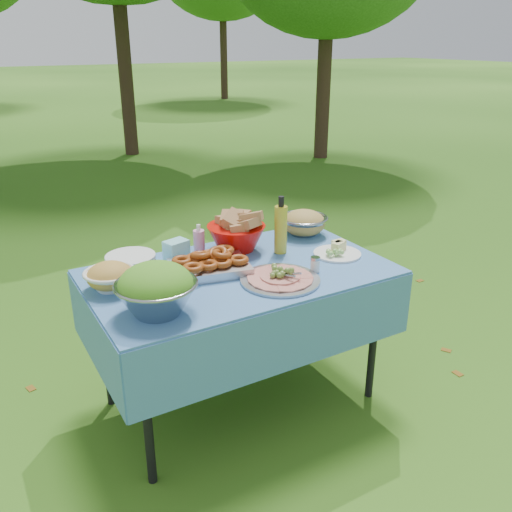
{
  "coord_description": "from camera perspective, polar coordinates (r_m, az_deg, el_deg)",
  "views": [
    {
      "loc": [
        -1.15,
        -2.15,
        1.82
      ],
      "look_at": [
        0.09,
        0.0,
        0.82
      ],
      "focal_mm": 38.0,
      "sensor_mm": 36.0,
      "label": 1
    }
  ],
  "objects": [
    {
      "name": "ground",
      "position": [
        3.04,
        -1.56,
        -14.79
      ],
      "size": [
        80.0,
        80.0,
        0.0
      ],
      "primitive_type": "plane",
      "color": "#183D0B",
      "rests_on": "ground"
    },
    {
      "name": "picnic_table",
      "position": [
        2.83,
        -1.64,
        -8.62
      ],
      "size": [
        1.46,
        0.86,
        0.76
      ],
      "primitive_type": "cube",
      "color": "#7FCAF4",
      "rests_on": "ground"
    },
    {
      "name": "salad_bowl",
      "position": [
        2.25,
        -10.47,
        -3.45
      ],
      "size": [
        0.36,
        0.36,
        0.22
      ],
      "primitive_type": null,
      "rotation": [
        0.0,
        0.0,
        0.09
      ],
      "color": "#979AA0",
      "rests_on": "picnic_table"
    },
    {
      "name": "pasta_bowl_white",
      "position": [
        2.53,
        -15.13,
        -2.04
      ],
      "size": [
        0.24,
        0.24,
        0.13
      ],
      "primitive_type": null,
      "rotation": [
        0.0,
        0.0,
        -0.04
      ],
      "color": "white",
      "rests_on": "picnic_table"
    },
    {
      "name": "plate_stack",
      "position": [
        2.75,
        -13.05,
        -0.57
      ],
      "size": [
        0.32,
        0.32,
        0.07
      ],
      "primitive_type": "cylinder",
      "rotation": [
        0.0,
        0.0,
        0.38
      ],
      "color": "white",
      "rests_on": "picnic_table"
    },
    {
      "name": "wipes_box",
      "position": [
        2.8,
        -8.38,
        0.59
      ],
      "size": [
        0.13,
        0.11,
        0.1
      ],
      "primitive_type": "cube",
      "rotation": [
        0.0,
        0.0,
        0.27
      ],
      "color": "#8FEBF4",
      "rests_on": "picnic_table"
    },
    {
      "name": "sanitizer_bottle",
      "position": [
        2.83,
        -6.02,
        1.68
      ],
      "size": [
        0.08,
        0.08,
        0.17
      ],
      "primitive_type": "cylinder",
      "rotation": [
        0.0,
        0.0,
        -0.36
      ],
      "color": "#F194C3",
      "rests_on": "picnic_table"
    },
    {
      "name": "bread_bowl",
      "position": [
        2.89,
        -2.09,
        2.64
      ],
      "size": [
        0.41,
        0.41,
        0.21
      ],
      "primitive_type": null,
      "rotation": [
        0.0,
        0.0,
        0.42
      ],
      "color": "red",
      "rests_on": "picnic_table"
    },
    {
      "name": "pasta_bowl_steel",
      "position": [
        3.14,
        5.06,
        3.56
      ],
      "size": [
        0.32,
        0.32,
        0.14
      ],
      "primitive_type": null,
      "rotation": [
        0.0,
        0.0,
        0.18
      ],
      "color": "#979AA0",
      "rests_on": "picnic_table"
    },
    {
      "name": "fried_tray",
      "position": [
        2.64,
        -4.93,
        -0.81
      ],
      "size": [
        0.42,
        0.34,
        0.09
      ],
      "primitive_type": "cube",
      "rotation": [
        0.0,
        0.0,
        -0.21
      ],
      "color": "silver",
      "rests_on": "picnic_table"
    },
    {
      "name": "charcuterie_platter",
      "position": [
        2.53,
        2.57,
        -1.77
      ],
      "size": [
        0.38,
        0.38,
        0.09
      ],
      "primitive_type": "cylinder",
      "rotation": [
        0.0,
        0.0,
        -0.01
      ],
      "color": "#A2A3AA",
      "rests_on": "picnic_table"
    },
    {
      "name": "oil_bottle",
      "position": [
        2.84,
        2.63,
        3.29
      ],
      "size": [
        0.09,
        0.09,
        0.31
      ],
      "primitive_type": "cylinder",
      "rotation": [
        0.0,
        0.0,
        0.3
      ],
      "color": "gold",
      "rests_on": "picnic_table"
    },
    {
      "name": "cheese_plate",
      "position": [
        2.87,
        8.57,
        0.77
      ],
      "size": [
        0.26,
        0.26,
        0.07
      ],
      "primitive_type": "cylinder",
      "rotation": [
        0.0,
        0.0,
        0.06
      ],
      "color": "white",
      "rests_on": "picnic_table"
    },
    {
      "name": "shaker",
      "position": [
        2.65,
        6.24,
        -0.86
      ],
      "size": [
        0.06,
        0.06,
        0.08
      ],
      "primitive_type": "cylinder",
      "rotation": [
        0.0,
        0.0,
        0.21
      ],
      "color": "white",
      "rests_on": "picnic_table"
    }
  ]
}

